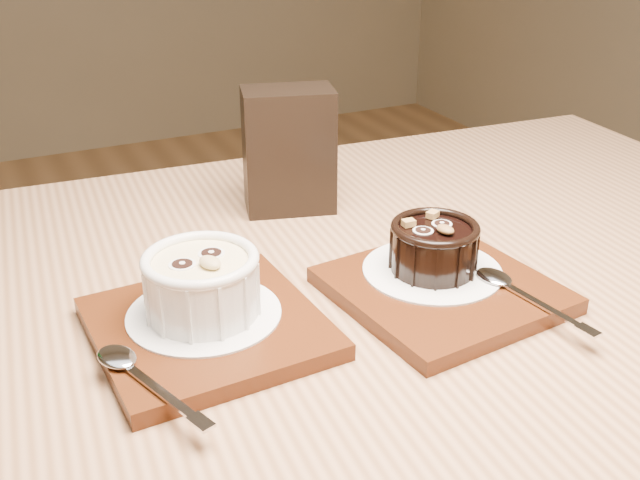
# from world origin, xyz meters

# --- Properties ---
(table) EXTENTS (1.25, 0.88, 0.75)m
(table) POSITION_xyz_m (0.08, -0.28, 0.66)
(table) COLOR #926440
(table) RESTS_ON ground
(tray_left) EXTENTS (0.19, 0.19, 0.01)m
(tray_left) POSITION_xyz_m (-0.03, -0.28, 0.76)
(tray_left) COLOR #51230D
(tray_left) RESTS_ON table
(doily_left) EXTENTS (0.13, 0.13, 0.00)m
(doily_left) POSITION_xyz_m (-0.03, -0.27, 0.77)
(doily_left) COLOR white
(doily_left) RESTS_ON tray_left
(ramekin_white) EXTENTS (0.10, 0.10, 0.06)m
(ramekin_white) POSITION_xyz_m (-0.03, -0.27, 0.80)
(ramekin_white) COLOR white
(ramekin_white) RESTS_ON doily_left
(spoon_left) EXTENTS (0.07, 0.14, 0.01)m
(spoon_left) POSITION_xyz_m (-0.10, -0.34, 0.77)
(spoon_left) COLOR silver
(spoon_left) RESTS_ON tray_left
(tray_right) EXTENTS (0.20, 0.20, 0.01)m
(tray_right) POSITION_xyz_m (0.18, -0.31, 0.76)
(tray_right) COLOR #51230D
(tray_right) RESTS_ON table
(doily_right) EXTENTS (0.13, 0.13, 0.00)m
(doily_right) POSITION_xyz_m (0.19, -0.29, 0.77)
(doily_right) COLOR white
(doily_right) RESTS_ON tray_right
(ramekin_dark) EXTENTS (0.08, 0.08, 0.05)m
(ramekin_dark) POSITION_xyz_m (0.19, -0.29, 0.79)
(ramekin_dark) COLOR black
(ramekin_dark) RESTS_ON doily_right
(spoon_right) EXTENTS (0.04, 0.14, 0.01)m
(spoon_right) POSITION_xyz_m (0.23, -0.36, 0.77)
(spoon_right) COLOR silver
(spoon_right) RESTS_ON tray_right
(condiment_stand) EXTENTS (0.11, 0.08, 0.14)m
(condiment_stand) POSITION_xyz_m (0.14, -0.06, 0.82)
(condiment_stand) COLOR black
(condiment_stand) RESTS_ON table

